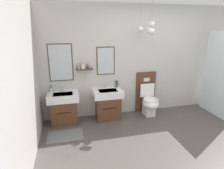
% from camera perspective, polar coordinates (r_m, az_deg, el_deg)
% --- Properties ---
extents(ground_plane, '(6.36, 4.90, 0.10)m').
position_cam_1_polar(ground_plane, '(3.65, 21.20, -18.95)').
color(ground_plane, '#4C4744').
rests_on(ground_plane, ground).
extents(wall_back, '(5.16, 0.63, 2.53)m').
position_cam_1_polar(wall_back, '(4.60, 10.24, 7.23)').
color(wall_back, beige).
rests_on(wall_back, ground).
extents(wall_left, '(0.12, 3.70, 2.53)m').
position_cam_1_polar(wall_left, '(2.57, -27.89, -2.28)').
color(wall_left, beige).
rests_on(wall_left, ground).
extents(bath_mat, '(0.68, 0.44, 0.01)m').
position_cam_1_polar(bath_mat, '(3.89, -14.01, -14.88)').
color(bath_mat, slate).
rests_on(bath_mat, ground).
extents(vanity_sink_left, '(0.65, 0.46, 0.68)m').
position_cam_1_polar(vanity_sink_left, '(4.24, -14.38, -6.71)').
color(vanity_sink_left, '#56331E').
rests_on(vanity_sink_left, ground).
extents(tap_on_left_sink, '(0.03, 0.13, 0.11)m').
position_cam_1_polar(tap_on_left_sink, '(4.26, -14.75, -1.04)').
color(tap_on_left_sink, silver).
rests_on(tap_on_left_sink, vanity_sink_left).
extents(vanity_sink_right, '(0.65, 0.46, 0.68)m').
position_cam_1_polar(vanity_sink_right, '(4.32, -1.31, -5.69)').
color(vanity_sink_right, '#56331E').
rests_on(vanity_sink_right, ground).
extents(tap_on_right_sink, '(0.03, 0.13, 0.11)m').
position_cam_1_polar(tap_on_right_sink, '(4.34, -1.81, -0.14)').
color(tap_on_right_sink, silver).
rests_on(tap_on_right_sink, vanity_sink_right).
extents(toilet, '(0.48, 0.63, 1.00)m').
position_cam_1_polar(toilet, '(4.60, 10.86, -4.32)').
color(toilet, '#56331E').
rests_on(toilet, ground).
extents(toothbrush_cup, '(0.07, 0.07, 0.21)m').
position_cam_1_polar(toothbrush_cup, '(4.27, -18.04, -1.45)').
color(toothbrush_cup, silver).
rests_on(toothbrush_cup, vanity_sink_left).
extents(soap_dispenser, '(0.06, 0.06, 0.19)m').
position_cam_1_polar(soap_dispenser, '(4.39, 1.47, 0.24)').
color(soap_dispenser, '#4C4C51').
rests_on(soap_dispenser, vanity_sink_right).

